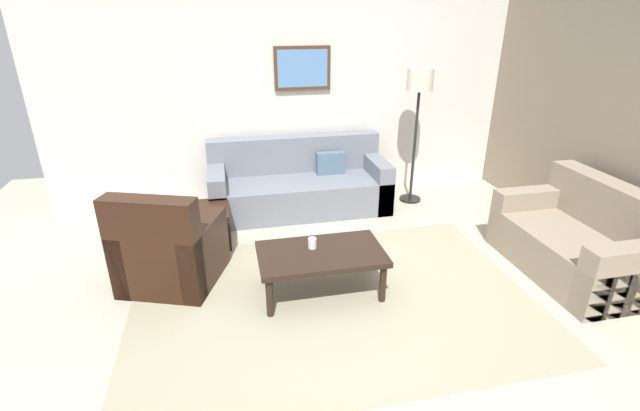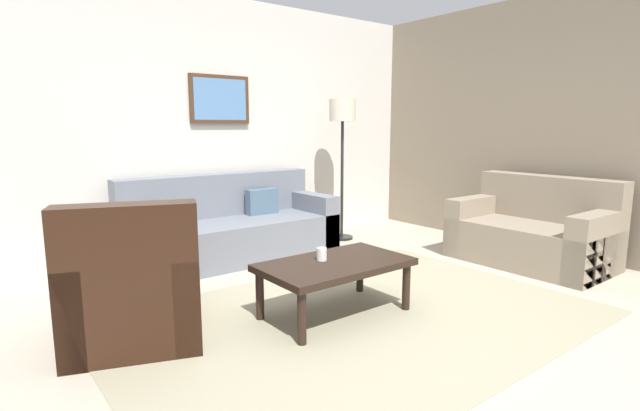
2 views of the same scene
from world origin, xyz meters
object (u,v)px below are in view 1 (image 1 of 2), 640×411
(couch_main, at_px, (298,185))
(lamp_standing, at_px, (419,94))
(couch_loveseat, at_px, (582,243))
(armchair_leather, at_px, (169,255))
(coffee_table, at_px, (321,257))
(framed_artwork, at_px, (302,68))
(cup, at_px, (312,243))
(ottoman, at_px, (204,226))

(couch_main, distance_m, lamp_standing, 1.87)
(couch_main, height_order, couch_loveseat, same)
(armchair_leather, bearing_deg, coffee_table, -17.46)
(couch_main, bearing_deg, framed_artwork, 69.80)
(armchair_leather, xyz_separation_m, lamp_standing, (2.96, 1.42, 1.10))
(cup, distance_m, framed_artwork, 2.60)
(couch_loveseat, relative_size, coffee_table, 1.34)
(couch_loveseat, relative_size, armchair_leather, 1.43)
(couch_main, distance_m, framed_artwork, 1.45)
(couch_main, distance_m, armchair_leather, 2.11)
(ottoman, height_order, framed_artwork, framed_artwork)
(coffee_table, bearing_deg, ottoman, 131.08)
(couch_loveseat, distance_m, lamp_standing, 2.47)
(couch_main, bearing_deg, ottoman, -147.37)
(couch_loveseat, bearing_deg, ottoman, 159.00)
(armchair_leather, bearing_deg, framed_artwork, 50.30)
(couch_main, height_order, lamp_standing, lamp_standing)
(lamp_standing, xyz_separation_m, framed_artwork, (-1.35, 0.51, 0.27))
(couch_main, xyz_separation_m, couch_loveseat, (2.40, -2.12, -0.00))
(coffee_table, xyz_separation_m, lamp_standing, (1.63, 1.84, 1.05))
(couch_main, bearing_deg, cup, -95.82)
(coffee_table, bearing_deg, armchair_leather, 162.54)
(couch_main, xyz_separation_m, armchair_leather, (-1.46, -1.52, 0.01))
(coffee_table, distance_m, framed_artwork, 2.71)
(armchair_leather, bearing_deg, lamp_standing, 25.68)
(lamp_standing, height_order, framed_artwork, framed_artwork)
(coffee_table, xyz_separation_m, cup, (-0.06, 0.08, 0.10))
(couch_main, xyz_separation_m, framed_artwork, (0.15, 0.41, 1.39))
(ottoman, distance_m, coffee_table, 1.59)
(coffee_table, height_order, lamp_standing, lamp_standing)
(couch_main, relative_size, cup, 23.26)
(coffee_table, bearing_deg, couch_loveseat, -3.96)
(couch_loveseat, height_order, coffee_table, couch_loveseat)
(armchair_leather, relative_size, framed_artwork, 1.45)
(armchair_leather, height_order, coffee_table, armchair_leather)
(couch_loveseat, xyz_separation_m, ottoman, (-3.56, 1.37, -0.10))
(armchair_leather, xyz_separation_m, cup, (1.27, -0.34, 0.15))
(couch_main, relative_size, armchair_leather, 2.14)
(armchair_leather, height_order, cup, armchair_leather)
(couch_loveseat, relative_size, lamp_standing, 0.86)
(couch_loveseat, height_order, framed_artwork, framed_artwork)
(ottoman, relative_size, framed_artwork, 0.79)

